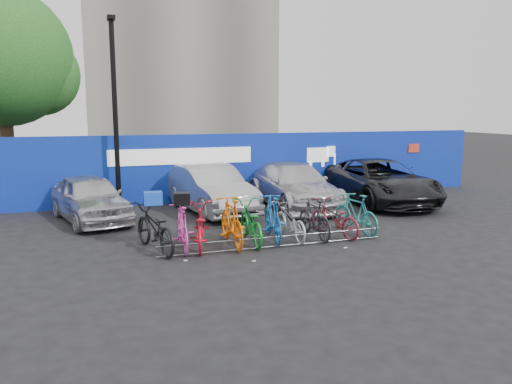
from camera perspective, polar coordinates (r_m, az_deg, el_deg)
name	(u,v)px	position (r m, az deg, el deg)	size (l,w,h in m)	color
ground	(267,242)	(12.43, 1.22, -5.73)	(100.00, 100.00, 0.00)	black
hoarding	(210,168)	(17.88, -5.29, 2.79)	(22.00, 0.18, 2.40)	#0B309B
tree	(8,61)	(21.59, -26.49, 13.27)	(5.40, 5.20, 7.80)	#382314
lamppost	(115,109)	(16.71, -15.81, 9.13)	(0.25, 0.50, 6.11)	black
bike_rack	(275,242)	(11.84, 2.22, -5.69)	(5.60, 0.03, 0.30)	#595B60
car_0	(90,198)	(15.38, -18.43, -0.66)	(1.63, 4.04, 1.38)	#B4B3B8
car_1	(210,189)	(15.99, -5.28, 0.37)	(1.59, 4.56, 1.50)	#9D9EA1
car_2	(294,185)	(16.91, 4.32, 0.79)	(2.03, 5.00, 1.45)	silver
car_3	(380,181)	(18.06, 13.94, 1.20)	(2.52, 5.46, 1.52)	black
bike_0	(154,228)	(11.73, -11.56, -4.06)	(0.73, 2.10, 1.10)	black
bike_1	(182,227)	(11.76, -8.41, -3.98)	(0.51, 1.81, 1.09)	#E549AD
bike_2	(200,226)	(11.88, -6.47, -3.92)	(0.69, 1.97, 1.04)	red
bike_3	(232,222)	(11.96, -2.81, -3.42)	(0.56, 1.97, 1.19)	orange
bike_4	(250,222)	(12.22, -0.66, -3.49)	(0.69, 1.97, 1.04)	#127827
bike_5	(273,218)	(12.46, 1.93, -2.99)	(0.54, 1.90, 1.14)	#165EAE
bike_6	(290,221)	(12.66, 3.88, -3.34)	(0.61, 1.75, 0.92)	#A7AAAE
bike_7	(314,218)	(12.77, 6.69, -3.01)	(0.49, 1.72, 1.03)	#242326
bike_8	(334,218)	(13.07, 8.93, -2.97)	(0.63, 1.79, 0.94)	maroon
bike_9	(356,213)	(13.46, 11.34, -2.41)	(0.50, 1.78, 1.07)	teal
cargo_crate	(153,198)	(11.59, -11.67, -0.71)	(0.41, 0.31, 0.29)	blue
cargo_topcase	(182,198)	(11.62, -8.49, -0.73)	(0.36, 0.33, 0.27)	black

